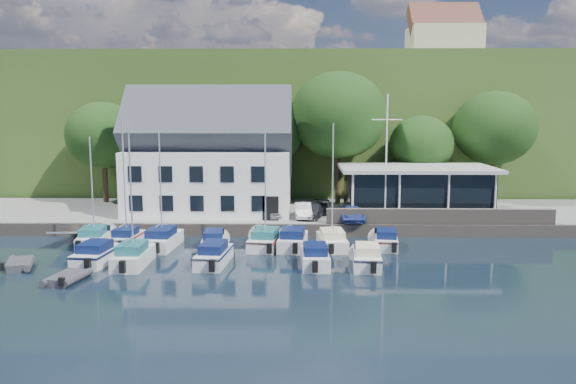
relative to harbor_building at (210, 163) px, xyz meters
name	(u,v)px	position (x,y,z in m)	size (l,w,h in m)	color
ground	(286,277)	(7.00, -16.50, -5.35)	(180.00, 180.00, 0.00)	black
quay	(290,215)	(7.00, 1.00, -4.85)	(60.00, 13.00, 1.00)	gray
quay_face	(289,230)	(7.00, -5.50, -4.85)	(60.00, 0.30, 1.00)	#6C6056
hillside	(293,122)	(7.00, 45.50, 2.65)	(160.00, 75.00, 16.00)	#2E491B
field_patch	(338,76)	(15.00, 53.50, 10.80)	(50.00, 30.00, 0.30)	#556432
farmhouse	(444,40)	(29.00, 35.50, 14.75)	(10.40, 7.00, 8.20)	beige
harbor_building	(210,163)	(0.00, 0.00, 0.00)	(14.40, 8.20, 8.70)	white
club_pavilion	(416,190)	(18.00, -0.50, -2.30)	(13.20, 7.20, 4.10)	black
seawall	(440,216)	(19.00, -5.10, -3.75)	(18.00, 0.50, 1.20)	#6C6056
gangway	(72,242)	(-9.50, -7.50, -5.35)	(1.20, 6.00, 1.40)	silver
car_silver	(273,211)	(5.60, -2.63, -3.80)	(1.31, 3.25, 1.11)	silver
car_white	(303,210)	(8.17, -2.74, -3.73)	(1.32, 3.78, 1.24)	silver
car_dgrey	(313,210)	(9.02, -2.52, -3.72)	(1.76, 4.33, 1.26)	#2F2F34
car_blue	(352,213)	(12.12, -4.03, -3.71)	(1.48, 3.74, 1.28)	#2F3F8F
flagpole	(386,158)	(14.88, -3.49, 0.76)	(2.45, 0.20, 10.22)	white
tree_0	(104,152)	(-11.14, 5.18, 0.53)	(7.14, 7.14, 9.76)	black
tree_1	(180,156)	(-3.69, 4.81, 0.21)	(6.68, 6.68, 9.13)	black
tree_2	(265,148)	(4.52, 5.46, 0.99)	(7.82, 7.82, 10.69)	black
tree_3	(339,138)	(11.61, 4.93, 1.96)	(9.23, 9.23, 12.62)	black
tree_4	(421,159)	(19.64, 5.40, -0.13)	(6.18, 6.18, 8.45)	black
tree_5	(493,147)	(26.76, 5.92, 1.05)	(7.91, 7.91, 10.81)	black
boat_r1_0	(92,188)	(-7.38, -8.55, -1.08)	(2.09, 6.13, 8.55)	silver
boat_r1_1	(125,188)	(-4.89, -8.83, -1.05)	(1.78, 5.24, 8.60)	silver
boat_r1_2	(161,185)	(-2.16, -9.23, -0.72)	(2.15, 6.41, 9.25)	silver
boat_r1_3	(214,239)	(1.63, -9.39, -4.67)	(1.72, 5.51, 1.37)	silver
boat_r1_4	(265,188)	(5.38, -9.17, -0.94)	(2.07, 6.28, 8.81)	silver
boat_r1_5	(293,238)	(7.36, -9.37, -4.59)	(2.12, 5.80, 1.52)	silver
boat_r1_6	(333,189)	(10.19, -9.30, -1.03)	(2.00, 5.81, 8.65)	silver
boat_r1_7	(386,238)	(14.12, -9.06, -4.65)	(1.78, 5.36, 1.40)	silver
boat_r2_0	(96,252)	(-5.43, -13.56, -4.61)	(2.07, 5.77, 1.48)	silver
boat_r2_1	(131,193)	(-2.87, -14.02, -0.66)	(1.96, 6.26, 9.39)	silver
boat_r2_2	(214,253)	(2.27, -13.70, -4.60)	(1.86, 6.13, 1.51)	silver
boat_r2_3	(315,255)	(8.81, -13.95, -4.62)	(1.89, 5.59, 1.46)	silver
boat_r2_4	(367,255)	(12.10, -14.12, -4.60)	(1.87, 5.50, 1.50)	silver
dinghy_0	(20,263)	(-9.93, -14.76, -5.01)	(1.76, 2.94, 0.69)	#343439
dinghy_1	(67,277)	(-5.72, -17.66, -5.02)	(1.71, 2.86, 0.67)	#343439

